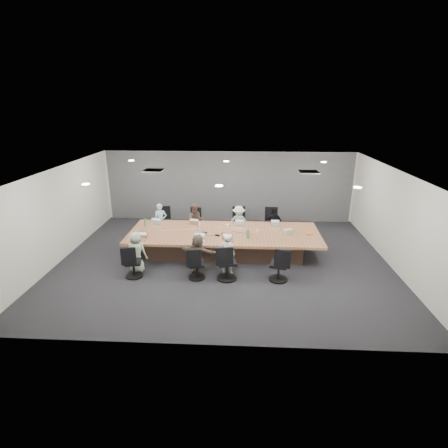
{
  "coord_description": "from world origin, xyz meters",
  "views": [
    {
      "loc": [
        0.54,
        -9.81,
        4.62
      ],
      "look_at": [
        0.0,
        0.4,
        1.05
      ],
      "focal_mm": 28.0,
      "sensor_mm": 36.0,
      "label": 1
    }
  ],
  "objects_px": {
    "chair_0": "(163,223)",
    "laptop_6": "(228,242)",
    "bottle_clear": "(199,226)",
    "person_4": "(136,252)",
    "person_0": "(161,221)",
    "chair_1": "(197,224)",
    "laptop_3": "(274,224)",
    "stapler": "(218,235)",
    "snack_packet": "(309,234)",
    "conference_table": "(224,242)",
    "chair_4": "(133,265)",
    "bottle_green_right": "(248,234)",
    "laptop_4": "(141,240)",
    "mug_brown": "(138,234)",
    "chair_2": "(239,224)",
    "chair_7": "(279,267)",
    "person_2": "(239,223)",
    "laptop_0": "(157,222)",
    "chair_6": "(227,265)",
    "chair_3": "(272,225)",
    "canvas_bag": "(288,232)",
    "chair_5": "(197,266)",
    "laptop_5": "(200,241)",
    "bottle_green_left": "(145,222)",
    "laptop_1": "(194,223)",
    "person_6": "(227,254)",
    "person_3": "(273,224)",
    "person_1": "(196,221)",
    "person_5": "(198,254)",
    "laptop_2": "(239,224)"
  },
  "relations": [
    {
      "from": "snack_packet",
      "to": "laptop_1",
      "type": "bearing_deg",
      "value": 167.14
    },
    {
      "from": "chair_5",
      "to": "stapler",
      "type": "xyz_separation_m",
      "value": [
        0.48,
        1.35,
        0.41
      ]
    },
    {
      "from": "chair_0",
      "to": "person_1",
      "type": "relative_size",
      "value": 0.63
    },
    {
      "from": "person_3",
      "to": "snack_packet",
      "type": "bearing_deg",
      "value": -63.07
    },
    {
      "from": "person_4",
      "to": "canvas_bag",
      "type": "bearing_deg",
      "value": -155.62
    },
    {
      "from": "person_1",
      "to": "canvas_bag",
      "type": "relative_size",
      "value": 4.38
    },
    {
      "from": "conference_table",
      "to": "chair_4",
      "type": "distance_m",
      "value": 2.97
    },
    {
      "from": "mug_brown",
      "to": "bottle_green_left",
      "type": "bearing_deg",
      "value": 90.0
    },
    {
      "from": "person_2",
      "to": "person_5",
      "type": "relative_size",
      "value": 1.04
    },
    {
      "from": "chair_3",
      "to": "laptop_6",
      "type": "relative_size",
      "value": 2.76
    },
    {
      "from": "chair_5",
      "to": "laptop_5",
      "type": "xyz_separation_m",
      "value": [
        0.0,
        0.9,
        0.39
      ]
    },
    {
      "from": "laptop_0",
      "to": "chair_6",
      "type": "bearing_deg",
      "value": 143.43
    },
    {
      "from": "chair_3",
      "to": "laptop_3",
      "type": "bearing_deg",
      "value": 95.56
    },
    {
      "from": "chair_3",
      "to": "snack_packet",
      "type": "height_order",
      "value": "chair_3"
    },
    {
      "from": "person_2",
      "to": "mug_brown",
      "type": "distance_m",
      "value": 3.56
    },
    {
      "from": "bottle_clear",
      "to": "snack_packet",
      "type": "bearing_deg",
      "value": -4.75
    },
    {
      "from": "chair_4",
      "to": "chair_2",
      "type": "bearing_deg",
      "value": 39.39
    },
    {
      "from": "mug_brown",
      "to": "snack_packet",
      "type": "distance_m",
      "value": 5.31
    },
    {
      "from": "chair_0",
      "to": "laptop_6",
      "type": "bearing_deg",
      "value": 127.5
    },
    {
      "from": "laptop_2",
      "to": "person_6",
      "type": "distance_m",
      "value": 2.17
    },
    {
      "from": "chair_4",
      "to": "laptop_3",
      "type": "xyz_separation_m",
      "value": [
        4.07,
        2.5,
        0.38
      ]
    },
    {
      "from": "laptop_6",
      "to": "snack_packet",
      "type": "relative_size",
      "value": 1.78
    },
    {
      "from": "person_2",
      "to": "canvas_bag",
      "type": "height_order",
      "value": "person_2"
    },
    {
      "from": "chair_2",
      "to": "chair_3",
      "type": "relative_size",
      "value": 1.01
    },
    {
      "from": "laptop_6",
      "to": "chair_0",
      "type": "bearing_deg",
      "value": 145.55
    },
    {
      "from": "person_2",
      "to": "conference_table",
      "type": "bearing_deg",
      "value": -110.05
    },
    {
      "from": "conference_table",
      "to": "laptop_3",
      "type": "distance_m",
      "value": 1.86
    },
    {
      "from": "conference_table",
      "to": "person_2",
      "type": "bearing_deg",
      "value": 71.85
    },
    {
      "from": "conference_table",
      "to": "stapler",
      "type": "relative_size",
      "value": 41.34
    },
    {
      "from": "chair_3",
      "to": "chair_7",
      "type": "bearing_deg",
      "value": 94.42
    },
    {
      "from": "chair_6",
      "to": "stapler",
      "type": "bearing_deg",
      "value": 91.36
    },
    {
      "from": "chair_4",
      "to": "laptop_4",
      "type": "distance_m",
      "value": 0.98
    },
    {
      "from": "mug_brown",
      "to": "stapler",
      "type": "distance_m",
      "value": 2.47
    },
    {
      "from": "chair_2",
      "to": "chair_7",
      "type": "bearing_deg",
      "value": 109.36
    },
    {
      "from": "chair_0",
      "to": "person_6",
      "type": "bearing_deg",
      "value": 121.84
    },
    {
      "from": "bottle_green_left",
      "to": "chair_0",
      "type": "bearing_deg",
      "value": 76.22
    },
    {
      "from": "person_6",
      "to": "bottle_green_left",
      "type": "distance_m",
      "value": 3.35
    },
    {
      "from": "laptop_1",
      "to": "bottle_green_left",
      "type": "height_order",
      "value": "bottle_green_left"
    },
    {
      "from": "chair_0",
      "to": "snack_packet",
      "type": "xyz_separation_m",
      "value": [
        5.0,
        -1.75,
        0.36
      ]
    },
    {
      "from": "chair_3",
      "to": "laptop_3",
      "type": "relative_size",
      "value": 3.01
    },
    {
      "from": "chair_4",
      "to": "laptop_0",
      "type": "bearing_deg",
      "value": 77.64
    },
    {
      "from": "chair_2",
      "to": "person_0",
      "type": "bearing_deg",
      "value": 8.09
    },
    {
      "from": "bottle_clear",
      "to": "person_4",
      "type": "bearing_deg",
      "value": -135.56
    },
    {
      "from": "chair_1",
      "to": "person_4",
      "type": "xyz_separation_m",
      "value": [
        -1.36,
        -3.05,
        0.21
      ]
    },
    {
      "from": "bottle_green_right",
      "to": "laptop_4",
      "type": "bearing_deg",
      "value": -174.14
    },
    {
      "from": "chair_3",
      "to": "laptop_1",
      "type": "xyz_separation_m",
      "value": [
        -2.72,
        -0.9,
        0.32
      ]
    },
    {
      "from": "person_0",
      "to": "laptop_6",
      "type": "bearing_deg",
      "value": -51.16
    },
    {
      "from": "person_2",
      "to": "person_3",
      "type": "distance_m",
      "value": 1.2
    },
    {
      "from": "laptop_3",
      "to": "stapler",
      "type": "xyz_separation_m",
      "value": [
        -1.83,
        -1.15,
        0.02
      ]
    },
    {
      "from": "conference_table",
      "to": "person_2",
      "type": "height_order",
      "value": "person_2"
    }
  ]
}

